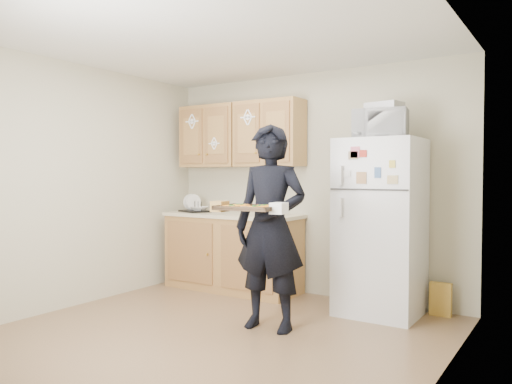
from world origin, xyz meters
The scene contains 23 objects.
floor centered at (0.00, 0.00, 0.00)m, with size 3.60×3.60×0.00m, color brown.
ceiling centered at (0.00, 0.00, 2.50)m, with size 3.60×3.60×0.00m, color silver.
wall_back centered at (0.00, 1.80, 1.25)m, with size 3.60×0.04×2.50m, color #BDB699.
wall_front centered at (0.00, -1.80, 1.25)m, with size 3.60×0.04×2.50m, color #BDB699.
wall_left centered at (-1.80, 0.00, 1.25)m, with size 0.04×3.60×2.50m, color #BDB699.
wall_right centered at (1.80, 0.00, 1.25)m, with size 0.04×3.60×2.50m, color #BDB699.
refrigerator centered at (0.95, 1.43, 0.85)m, with size 0.75×0.70×1.70m, color silver.
base_cabinet centered at (-0.85, 1.48, 0.43)m, with size 1.60×0.60×0.86m, color #966033.
countertop centered at (-0.85, 1.48, 0.88)m, with size 1.64×0.64×0.04m, color beige.
upper_cab_left centered at (-1.25, 1.61, 1.83)m, with size 0.80×0.33×0.75m, color #966033.
upper_cab_right centered at (-0.43, 1.61, 1.83)m, with size 0.80×0.33×0.75m, color #966033.
cereal_box centered at (1.47, 1.67, 0.16)m, with size 0.20×0.07×0.32m, color #E6D051.
person centered at (0.30, 0.44, 0.90)m, with size 0.65×0.43×1.79m, color black.
baking_tray centered at (0.27, 0.14, 1.08)m, with size 0.49×0.36×0.04m, color black.
pizza_front_left centered at (0.16, 0.05, 1.09)m, with size 0.16×0.16×0.02m, color yellow.
pizza_front_right centered at (0.39, 0.07, 1.09)m, with size 0.16×0.16×0.02m, color yellow.
pizza_back_left centered at (0.15, 0.21, 1.09)m, with size 0.16×0.16×0.02m, color yellow.
pizza_back_right centered at (0.38, 0.24, 1.09)m, with size 0.16×0.16×0.02m, color yellow.
microwave centered at (0.96, 1.38, 1.84)m, with size 0.50×0.34×0.28m, color silver.
foil_pan centered at (0.98, 1.41, 2.01)m, with size 0.32×0.22×0.07m, color #B4B5BB.
dish_rack centered at (-1.38, 1.42, 0.97)m, with size 0.35×0.27×0.14m, color black.
bowl centered at (-1.31, 1.42, 0.94)m, with size 0.20×0.20×0.05m, color silver.
soap_bottle centered at (-0.32, 1.33, 1.01)m, with size 0.09×0.10×0.21m, color silver.
Camera 1 is at (2.56, -3.27, 1.36)m, focal length 35.00 mm.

